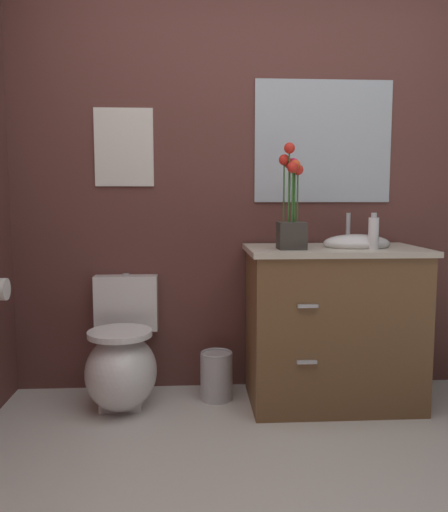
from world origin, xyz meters
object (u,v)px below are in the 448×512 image
object	(u,v)px
vanity_cabinet	(333,323)
wall_mirror	(323,142)
wall_poster	(124,147)
toilet	(122,361)
trash_bin	(216,375)
soap_bottle	(373,233)
flower_vase	(292,213)

from	to	relation	value
vanity_cabinet	wall_mirror	world-z (taller)	wall_mirror
vanity_cabinet	wall_poster	bearing A→B (deg)	165.66
wall_poster	toilet	bearing A→B (deg)	-90.00
trash_bin	wall_mirror	size ratio (longest dim) A/B	0.34
toilet	soap_bottle	distance (m)	1.50
toilet	vanity_cabinet	xyz separation A→B (m)	(1.15, -0.03, 0.20)
wall_mirror	wall_poster	bearing A→B (deg)	180.00
soap_bottle	trash_bin	size ratio (longest dim) A/B	0.69
wall_poster	wall_mirror	size ratio (longest dim) A/B	0.55
toilet	wall_mirror	xyz separation A→B (m)	(1.15, 0.27, 1.21)
vanity_cabinet	trash_bin	bearing A→B (deg)	173.07
wall_mirror	flower_vase	bearing A→B (deg)	-123.69
flower_vase	wall_poster	size ratio (longest dim) A/B	1.24
vanity_cabinet	flower_vase	world-z (taller)	flower_vase
toilet	wall_mirror	world-z (taller)	wall_mirror
vanity_cabinet	soap_bottle	size ratio (longest dim) A/B	5.53
soap_bottle	wall_mirror	xyz separation A→B (m)	(-0.17, 0.41, 0.50)
vanity_cabinet	wall_poster	distance (m)	1.53
trash_bin	toilet	bearing A→B (deg)	-174.36
wall_poster	wall_mirror	xyz separation A→B (m)	(1.15, 0.00, 0.04)
flower_vase	trash_bin	world-z (taller)	flower_vase
toilet	trash_bin	distance (m)	0.53
soap_bottle	wall_poster	size ratio (longest dim) A/B	0.43
wall_mirror	toilet	bearing A→B (deg)	-166.87
flower_vase	soap_bottle	distance (m)	0.44
trash_bin	vanity_cabinet	bearing A→B (deg)	-6.93
wall_poster	soap_bottle	bearing A→B (deg)	-17.29
vanity_cabinet	flower_vase	xyz separation A→B (m)	(-0.25, -0.08, 0.61)
toilet	wall_mirror	bearing A→B (deg)	13.13
toilet	flower_vase	bearing A→B (deg)	-6.96
toilet	wall_poster	xyz separation A→B (m)	(-0.00, 0.27, 1.17)
toilet	trash_bin	size ratio (longest dim) A/B	2.54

